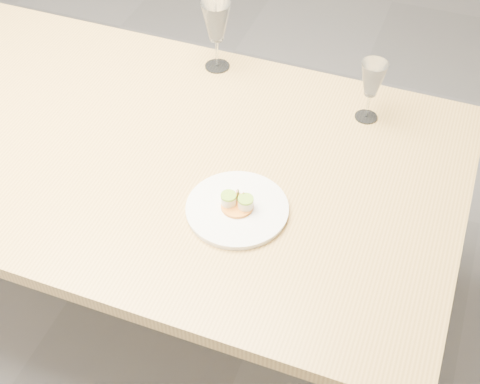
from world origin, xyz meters
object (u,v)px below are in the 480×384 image
at_px(dining_table, 45,136).
at_px(wine_glass_1, 216,23).
at_px(wine_glass_2, 372,81).
at_px(dinner_plate, 237,208).

relative_size(dining_table, wine_glass_1, 10.89).
xyz_separation_m(wine_glass_1, wine_glass_2, (0.49, -0.08, -0.02)).
xyz_separation_m(dining_table, wine_glass_1, (0.38, 0.41, 0.22)).
bearing_deg(wine_glass_1, dinner_plate, -63.45).
xyz_separation_m(dining_table, dinner_plate, (0.66, -0.14, 0.08)).
bearing_deg(dining_table, dinner_plate, -11.95).
height_order(dining_table, wine_glass_1, wine_glass_1).
relative_size(dining_table, dinner_plate, 9.36).
height_order(dinner_plate, wine_glass_1, wine_glass_1).
bearing_deg(dinner_plate, dining_table, 168.05).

